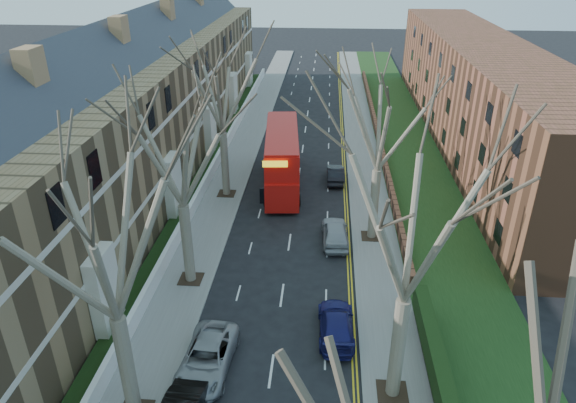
# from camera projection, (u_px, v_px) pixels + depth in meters

# --- Properties ---
(pavement_left) EXTENTS (3.00, 102.00, 0.12)m
(pavement_left) POSITION_uv_depth(u_px,v_px,m) (244.00, 147.00, 51.96)
(pavement_left) COLOR slate
(pavement_left) RESTS_ON ground
(pavement_right) EXTENTS (3.00, 102.00, 0.12)m
(pavement_right) POSITION_uv_depth(u_px,v_px,m) (363.00, 150.00, 51.14)
(pavement_right) COLOR slate
(pavement_right) RESTS_ON ground
(terrace_left) EXTENTS (9.70, 78.00, 13.60)m
(terrace_left) POSITION_uv_depth(u_px,v_px,m) (136.00, 117.00, 42.89)
(terrace_left) COLOR olive
(terrace_left) RESTS_ON ground
(flats_right) EXTENTS (13.97, 54.00, 10.00)m
(flats_right) POSITION_uv_depth(u_px,v_px,m) (478.00, 93.00, 51.69)
(flats_right) COLOR brown
(flats_right) RESTS_ON ground
(front_wall_left) EXTENTS (0.30, 78.00, 1.00)m
(front_wall_left) POSITION_uv_depth(u_px,v_px,m) (211.00, 173.00, 44.70)
(front_wall_left) COLOR white
(front_wall_left) RESTS_ON ground
(grass_verge_right) EXTENTS (6.00, 102.00, 0.06)m
(grass_verge_right) POSITION_uv_depth(u_px,v_px,m) (408.00, 150.00, 50.79)
(grass_verge_right) COLOR #1B3714
(grass_verge_right) RESTS_ON ground
(tree_left_mid) EXTENTS (10.50, 10.50, 14.71)m
(tree_left_mid) POSITION_uv_depth(u_px,v_px,m) (100.00, 226.00, 18.30)
(tree_left_mid) COLOR #706450
(tree_left_mid) RESTS_ON ground
(tree_left_far) EXTENTS (10.15, 10.15, 14.22)m
(tree_left_far) POSITION_uv_depth(u_px,v_px,m) (176.00, 139.00, 27.33)
(tree_left_far) COLOR #706450
(tree_left_far) RESTS_ON ground
(tree_left_dist) EXTENTS (10.50, 10.50, 14.71)m
(tree_left_dist) POSITION_uv_depth(u_px,v_px,m) (220.00, 79.00, 37.86)
(tree_left_dist) COLOR #706450
(tree_left_dist) RESTS_ON ground
(tree_right_mid) EXTENTS (10.50, 10.50, 14.71)m
(tree_right_mid) POSITION_uv_depth(u_px,v_px,m) (415.00, 211.00, 19.30)
(tree_right_mid) COLOR #706450
(tree_right_mid) RESTS_ON ground
(tree_right_far) EXTENTS (10.15, 10.15, 14.22)m
(tree_right_far) POSITION_uv_depth(u_px,v_px,m) (382.00, 110.00, 31.89)
(tree_right_far) COLOR #706450
(tree_right_far) RESTS_ON ground
(double_decker_bus) EXTENTS (3.59, 11.64, 4.78)m
(double_decker_bus) POSITION_uv_depth(u_px,v_px,m) (282.00, 160.00, 42.78)
(double_decker_bus) COLOR red
(double_decker_bus) RESTS_ON ground
(car_left_far) EXTENTS (2.58, 5.11, 1.39)m
(car_left_far) POSITION_uv_depth(u_px,v_px,m) (207.00, 358.00, 24.74)
(car_left_far) COLOR gray
(car_left_far) RESTS_ON ground
(car_right_near) EXTENTS (2.00, 4.61, 1.32)m
(car_right_near) POSITION_uv_depth(u_px,v_px,m) (336.00, 324.00, 26.96)
(car_right_near) COLOR navy
(car_right_near) RESTS_ON ground
(car_right_mid) EXTENTS (2.00, 4.51, 1.51)m
(car_right_mid) POSITION_uv_depth(u_px,v_px,m) (335.00, 232.00, 35.28)
(car_right_mid) COLOR #999CA2
(car_right_mid) RESTS_ON ground
(car_right_far) EXTENTS (1.47, 4.01, 1.31)m
(car_right_far) POSITION_uv_depth(u_px,v_px,m) (335.00, 174.00, 44.36)
(car_right_far) COLOR black
(car_right_far) RESTS_ON ground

